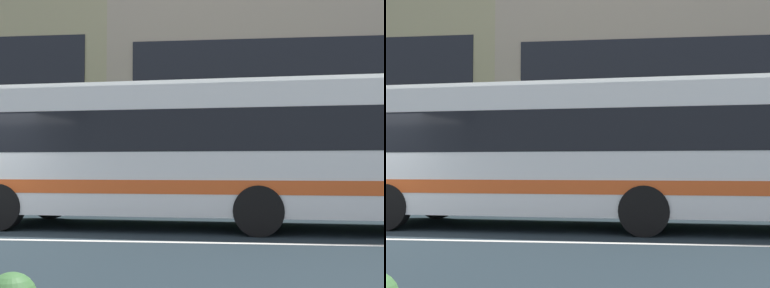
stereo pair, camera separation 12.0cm
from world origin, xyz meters
The scene contains 2 objects.
hedge_row_far centered at (1.33, 5.56, 0.44)m, with size 22.52×1.10×0.89m, color #3B6D28.
transit_bus centered at (5.26, 2.14, 1.75)m, with size 11.69×3.31×3.16m.
Camera 1 is at (5.55, -8.63, 1.35)m, focal length 44.89 mm.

